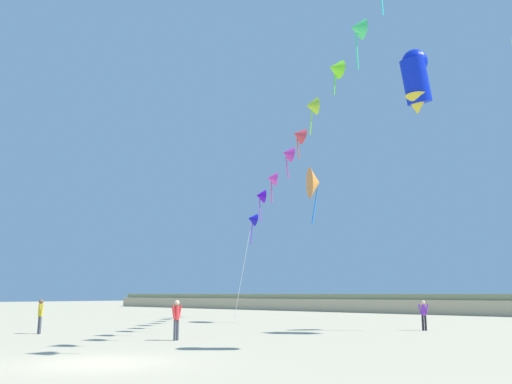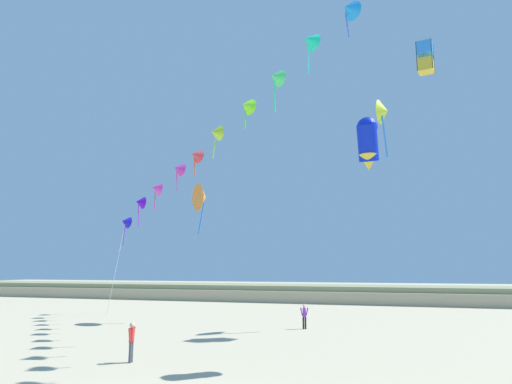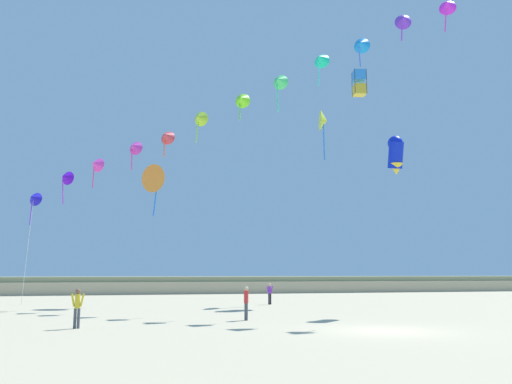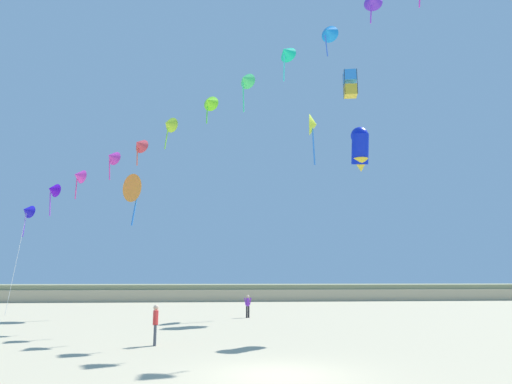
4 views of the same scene
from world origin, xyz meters
The scene contains 8 objects.
dune_ridge centered at (0.00, 45.80, 0.96)m, with size 120.00×10.28×1.93m.
person_near_left centered at (0.50, 19.39, 0.92)m, with size 0.56×0.22×1.59m.
person_near_right centered at (-4.41, 6.34, 0.97)m, with size 0.23×0.59×1.68m.
kite_banner_string centered at (-3.88, 16.77, 14.27)m, with size 28.48×17.84×20.40m.
large_kite_low_lead centered at (-8.12, 21.41, 9.61)m, with size 2.18×2.03×4.05m.
large_kite_mid_trail centered at (9.24, 21.16, 18.87)m, with size 1.24×1.24×2.23m.
large_kite_high_solo centered at (5.75, 9.00, 9.70)m, with size 1.00×1.35×2.48m.
large_kite_outer_drift centered at (6.17, 22.05, 15.46)m, with size 1.07×1.93×4.38m.
Camera 2 is at (7.04, -11.61, 4.02)m, focal length 32.00 mm.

